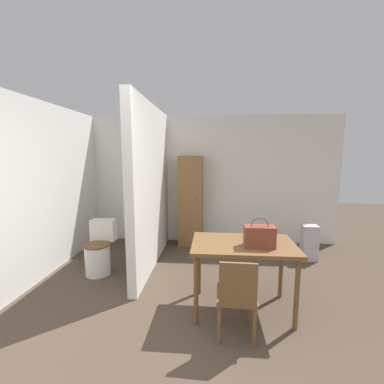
% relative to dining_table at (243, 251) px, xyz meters
% --- Properties ---
extents(wall_back, '(5.31, 0.12, 2.50)m').
position_rel_dining_table_xyz_m(wall_back, '(-0.58, 2.38, 0.56)').
color(wall_back, white).
rests_on(wall_back, ground_plane).
extents(wall_left, '(0.12, 4.42, 2.50)m').
position_rel_dining_table_xyz_m(wall_left, '(-2.79, 0.61, 0.56)').
color(wall_left, white).
rests_on(wall_left, ground_plane).
extents(partition_wall, '(0.12, 2.23, 2.50)m').
position_rel_dining_table_xyz_m(partition_wall, '(-1.31, 1.20, 0.56)').
color(partition_wall, white).
rests_on(partition_wall, ground_plane).
extents(dining_table, '(1.12, 0.72, 0.79)m').
position_rel_dining_table_xyz_m(dining_table, '(0.00, 0.00, 0.00)').
color(dining_table, brown).
rests_on(dining_table, ground_plane).
extents(wooden_chair, '(0.39, 0.39, 0.81)m').
position_rel_dining_table_xyz_m(wooden_chair, '(-0.11, -0.48, -0.25)').
color(wooden_chair, brown).
rests_on(wooden_chair, ground_plane).
extents(toilet, '(0.38, 0.53, 0.76)m').
position_rel_dining_table_xyz_m(toilet, '(-2.02, 0.78, -0.36)').
color(toilet, white).
rests_on(toilet, ground_plane).
extents(handbag, '(0.32, 0.16, 0.32)m').
position_rel_dining_table_xyz_m(handbag, '(0.15, -0.11, 0.21)').
color(handbag, brown).
rests_on(handbag, dining_table).
extents(wooden_cabinet, '(0.45, 0.40, 1.73)m').
position_rel_dining_table_xyz_m(wooden_cabinet, '(-0.76, 2.11, 0.17)').
color(wooden_cabinet, brown).
rests_on(wooden_cabinet, ground_plane).
extents(space_heater, '(0.25, 0.20, 0.59)m').
position_rel_dining_table_xyz_m(space_heater, '(1.27, 1.50, -0.40)').
color(space_heater, '#BCBCC1').
rests_on(space_heater, ground_plane).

